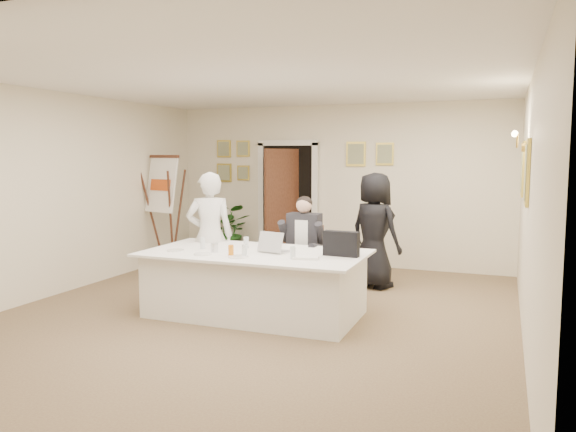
% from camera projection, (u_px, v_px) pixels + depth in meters
% --- Properties ---
extents(floor, '(7.00, 7.00, 0.00)m').
position_uv_depth(floor, '(254.00, 316.00, 6.76)').
color(floor, brown).
rests_on(floor, ground).
extents(ceiling, '(6.00, 7.00, 0.02)m').
position_uv_depth(ceiling, '(252.00, 79.00, 6.46)').
color(ceiling, white).
rests_on(ceiling, wall_back).
extents(wall_back, '(6.00, 0.10, 2.80)m').
position_uv_depth(wall_back, '(336.00, 185.00, 9.85)').
color(wall_back, white).
rests_on(wall_back, floor).
extents(wall_front, '(6.00, 0.10, 2.80)m').
position_uv_depth(wall_front, '(9.00, 244.00, 3.36)').
color(wall_front, white).
rests_on(wall_front, floor).
extents(wall_left, '(0.10, 7.00, 2.80)m').
position_uv_depth(wall_left, '(54.00, 194.00, 7.69)').
color(wall_left, white).
rests_on(wall_left, floor).
extents(wall_right, '(0.10, 7.00, 2.80)m').
position_uv_depth(wall_right, '(529.00, 209.00, 5.53)').
color(wall_right, white).
rests_on(wall_right, floor).
extents(doorway, '(1.14, 0.86, 2.20)m').
position_uv_depth(doorway, '(286.00, 205.00, 10.04)').
color(doorway, black).
rests_on(doorway, floor).
extents(pictures_back_wall, '(3.40, 0.06, 0.80)m').
position_uv_depth(pictures_back_wall, '(293.00, 160.00, 10.07)').
color(pictures_back_wall, gold).
rests_on(pictures_back_wall, wall_back).
extents(pictures_right_wall, '(0.06, 2.20, 0.80)m').
position_uv_depth(pictures_right_wall, '(524.00, 170.00, 6.62)').
color(pictures_right_wall, gold).
rests_on(pictures_right_wall, wall_right).
extents(wall_sconce, '(0.20, 0.30, 0.24)m').
position_uv_depth(wall_sconce, '(519.00, 141.00, 6.61)').
color(wall_sconce, gold).
rests_on(wall_sconce, wall_right).
extents(conference_table, '(2.64, 1.41, 0.78)m').
position_uv_depth(conference_table, '(255.00, 283.00, 6.77)').
color(conference_table, silver).
rests_on(conference_table, floor).
extents(seated_man, '(0.74, 0.77, 1.40)m').
position_uv_depth(seated_man, '(303.00, 247.00, 7.54)').
color(seated_man, black).
rests_on(seated_man, floor).
extents(flip_chart, '(0.68, 0.50, 1.89)m').
position_uv_depth(flip_chart, '(167.00, 217.00, 9.60)').
color(flip_chart, '#371B11').
rests_on(flip_chart, floor).
extents(standing_man, '(0.74, 0.66, 1.71)m').
position_uv_depth(standing_man, '(210.00, 236.00, 7.51)').
color(standing_man, silver).
rests_on(standing_man, floor).
extents(standing_woman, '(0.97, 0.84, 1.68)m').
position_uv_depth(standing_woman, '(374.00, 230.00, 8.16)').
color(standing_woman, black).
rests_on(standing_woman, floor).
extents(potted_palm, '(1.07, 0.97, 1.06)m').
position_uv_depth(potted_palm, '(228.00, 231.00, 10.39)').
color(potted_palm, '#20581D').
rests_on(potted_palm, floor).
extents(laptop, '(0.40, 0.42, 0.28)m').
position_uv_depth(laptop, '(274.00, 240.00, 6.71)').
color(laptop, '#B7BABC').
rests_on(laptop, conference_table).
extents(laptop_bag, '(0.42, 0.14, 0.29)m').
position_uv_depth(laptop_bag, '(341.00, 244.00, 6.42)').
color(laptop_bag, black).
rests_on(laptop_bag, conference_table).
extents(paper_stack, '(0.32, 0.26, 0.03)m').
position_uv_depth(paper_stack, '(306.00, 257.00, 6.28)').
color(paper_stack, white).
rests_on(paper_stack, conference_table).
extents(plate_left, '(0.26, 0.26, 0.01)m').
position_uv_depth(plate_left, '(176.00, 250.00, 6.78)').
color(plate_left, white).
rests_on(plate_left, conference_table).
extents(plate_mid, '(0.26, 0.26, 0.01)m').
position_uv_depth(plate_mid, '(203.00, 254.00, 6.53)').
color(plate_mid, white).
rests_on(plate_mid, conference_table).
extents(plate_near, '(0.25, 0.25, 0.01)m').
position_uv_depth(plate_near, '(238.00, 257.00, 6.35)').
color(plate_near, white).
rests_on(plate_near, conference_table).
extents(glass_a, '(0.08, 0.08, 0.14)m').
position_uv_depth(glass_a, '(203.00, 243.00, 6.93)').
color(glass_a, silver).
rests_on(glass_a, conference_table).
extents(glass_b, '(0.06, 0.06, 0.14)m').
position_uv_depth(glass_b, '(245.00, 251.00, 6.38)').
color(glass_b, silver).
rests_on(glass_b, conference_table).
extents(glass_c, '(0.06, 0.06, 0.14)m').
position_uv_depth(glass_c, '(293.00, 253.00, 6.26)').
color(glass_c, silver).
rests_on(glass_c, conference_table).
extents(glass_d, '(0.08, 0.08, 0.14)m').
position_uv_depth(glass_d, '(246.00, 242.00, 7.00)').
color(glass_d, silver).
rests_on(glass_d, conference_table).
extents(oj_glass, '(0.07, 0.07, 0.13)m').
position_uv_depth(oj_glass, '(231.00, 251.00, 6.42)').
color(oj_glass, orange).
rests_on(oj_glass, conference_table).
extents(steel_jug, '(0.10, 0.10, 0.11)m').
position_uv_depth(steel_jug, '(214.00, 248.00, 6.69)').
color(steel_jug, silver).
rests_on(steel_jug, conference_table).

